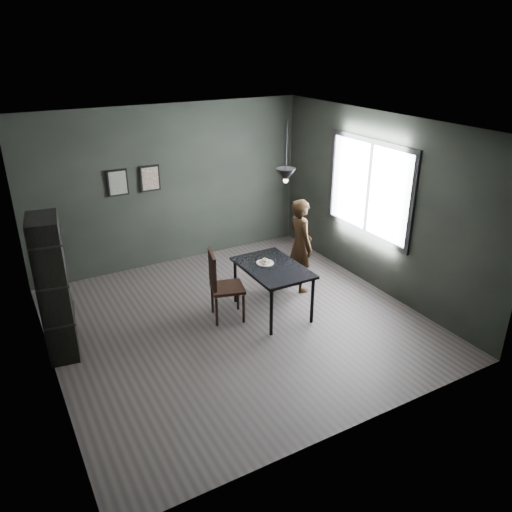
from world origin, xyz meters
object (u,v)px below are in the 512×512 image
cafe_table (273,271)px  white_plate (265,264)px  wood_chair (221,282)px  woman (301,245)px  pendant_lamp (286,175)px  shelf_unit (54,289)px

cafe_table → white_plate: bearing=113.4°
white_plate → wood_chair: 0.71m
woman → white_plate: bearing=117.3°
white_plate → cafe_table: bearing=-66.6°
pendant_lamp → cafe_table: bearing=-158.2°
wood_chair → shelf_unit: bearing=-170.4°
woman → shelf_unit: (-3.70, -0.01, 0.17)m
wood_chair → white_plate: bearing=9.6°
wood_chair → shelf_unit: shelf_unit is taller
white_plate → wood_chair: size_ratio=0.22×
cafe_table → pendant_lamp: 1.41m
shelf_unit → pendant_lamp: bearing=2.5°
white_plate → woman: 0.89m
wood_chair → woman: bearing=24.2°
shelf_unit → white_plate: bearing=2.5°
white_plate → woman: (0.83, 0.30, 0.01)m
cafe_table → white_plate: size_ratio=5.22×
white_plate → pendant_lamp: bearing=-5.5°
woman → pendant_lamp: (-0.53, -0.33, 1.29)m
pendant_lamp → white_plate: bearing=174.5°
wood_chair → pendant_lamp: 1.76m
cafe_table → shelf_unit: shelf_unit is taller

